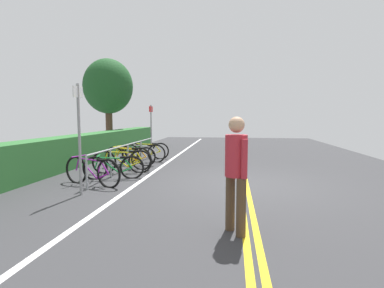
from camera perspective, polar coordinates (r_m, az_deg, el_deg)
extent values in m
cube|color=#353538|center=(7.73, 9.87, -7.72)|extent=(32.86, 11.15, 0.05)
cube|color=gold|center=(7.72, 10.47, -7.53)|extent=(29.57, 0.10, 0.00)
cube|color=gold|center=(7.72, 9.27, -7.52)|extent=(29.57, 0.10, 0.00)
cube|color=white|center=(8.08, -9.69, -6.94)|extent=(29.57, 0.12, 0.00)
cylinder|color=#9EA0A5|center=(7.35, -19.63, -5.25)|extent=(0.05, 0.05, 0.80)
cylinder|color=#9EA0A5|center=(8.57, -15.39, -3.64)|extent=(0.05, 0.05, 0.80)
cylinder|color=#9EA0A5|center=(9.84, -12.23, -2.43)|extent=(0.05, 0.05, 0.80)
cylinder|color=#9EA0A5|center=(11.13, -9.80, -1.49)|extent=(0.05, 0.05, 0.80)
cylinder|color=#9EA0A5|center=(12.43, -7.88, -0.75)|extent=(0.05, 0.05, 0.80)
cylinder|color=#9EA0A5|center=(9.79, -12.27, -0.11)|extent=(5.50, 0.04, 0.04)
torus|color=black|center=(8.16, -21.40, -4.72)|extent=(0.28, 0.71, 0.73)
torus|color=black|center=(7.41, -15.77, -5.54)|extent=(0.28, 0.71, 0.73)
cylinder|color=purple|center=(7.86, -19.44, -4.41)|extent=(0.23, 0.59, 0.50)
cylinder|color=purple|center=(7.77, -19.13, -2.86)|extent=(0.27, 0.71, 0.07)
cylinder|color=purple|center=(7.60, -17.50, -4.80)|extent=(0.09, 0.18, 0.45)
cylinder|color=purple|center=(7.55, -16.82, -5.96)|extent=(0.16, 0.38, 0.19)
cylinder|color=purple|center=(7.46, -16.48, -4.36)|extent=(0.12, 0.26, 0.31)
cylinder|color=purple|center=(8.10, -21.18, -3.64)|extent=(0.08, 0.15, 0.33)
cube|color=black|center=(7.52, -17.17, -2.98)|extent=(0.14, 0.22, 0.05)
cylinder|color=purple|center=(8.03, -20.97, -2.19)|extent=(0.45, 0.17, 0.03)
torus|color=black|center=(8.47, -18.17, -4.48)|extent=(0.23, 0.66, 0.67)
torus|color=black|center=(8.34, -11.48, -4.47)|extent=(0.23, 0.66, 0.67)
cylinder|color=#198C38|center=(8.39, -15.70, -3.97)|extent=(0.18, 0.56, 0.46)
cylinder|color=#198C38|center=(8.36, -15.30, -2.63)|extent=(0.21, 0.66, 0.07)
cylinder|color=#198C38|center=(8.35, -13.42, -4.07)|extent=(0.08, 0.17, 0.41)
cylinder|color=#198C38|center=(8.36, -12.66, -4.94)|extent=(0.13, 0.36, 0.17)
cylinder|color=#198C38|center=(8.32, -12.24, -3.60)|extent=(0.10, 0.25, 0.28)
cylinder|color=#198C38|center=(8.44, -17.87, -3.51)|extent=(0.07, 0.14, 0.30)
cube|color=black|center=(8.31, -13.01, -2.51)|extent=(0.13, 0.21, 0.05)
cylinder|color=#198C38|center=(8.40, -17.58, -2.20)|extent=(0.45, 0.15, 0.03)
torus|color=black|center=(9.28, -16.55, -3.40)|extent=(0.23, 0.72, 0.72)
torus|color=black|center=(9.15, -9.93, -3.39)|extent=(0.23, 0.72, 0.72)
cylinder|color=yellow|center=(9.21, -14.11, -2.89)|extent=(0.18, 0.60, 0.50)
cylinder|color=yellow|center=(9.17, -13.71, -1.54)|extent=(0.21, 0.72, 0.07)
cylinder|color=yellow|center=(9.16, -11.85, -2.98)|extent=(0.08, 0.18, 0.45)
cylinder|color=yellow|center=(9.18, -11.10, -3.86)|extent=(0.13, 0.39, 0.18)
cylinder|color=yellow|center=(9.14, -10.69, -2.51)|extent=(0.10, 0.26, 0.31)
cylinder|color=yellow|center=(9.25, -16.25, -2.43)|extent=(0.07, 0.15, 0.33)
cube|color=black|center=(9.13, -11.44, -1.44)|extent=(0.13, 0.21, 0.05)
cylinder|color=yellow|center=(9.22, -15.96, -1.14)|extent=(0.45, 0.14, 0.03)
torus|color=black|center=(10.17, -14.65, -2.54)|extent=(0.20, 0.74, 0.75)
torus|color=black|center=(9.66, -9.76, -2.85)|extent=(0.20, 0.74, 0.75)
cylinder|color=yellow|center=(9.96, -12.88, -2.17)|extent=(0.14, 0.56, 0.51)
cylinder|color=yellow|center=(9.90, -12.59, -0.90)|extent=(0.16, 0.67, 0.07)
cylinder|color=yellow|center=(9.79, -11.21, -2.36)|extent=(0.07, 0.17, 0.46)
cylinder|color=yellow|center=(9.76, -10.64, -3.25)|extent=(0.10, 0.36, 0.19)
cylinder|color=yellow|center=(9.69, -10.34, -1.96)|extent=(0.08, 0.25, 0.32)
cylinder|color=yellow|center=(10.12, -14.44, -1.64)|extent=(0.06, 0.14, 0.34)
cube|color=black|center=(9.73, -10.91, -0.90)|extent=(0.12, 0.21, 0.05)
cylinder|color=yellow|center=(10.07, -14.23, -0.44)|extent=(0.46, 0.11, 0.03)
torus|color=black|center=(10.69, -14.19, -2.31)|extent=(0.07, 0.69, 0.69)
torus|color=black|center=(10.37, -8.84, -2.44)|extent=(0.07, 0.69, 0.69)
cylinder|color=orange|center=(10.55, -12.23, -1.94)|extent=(0.05, 0.59, 0.47)
cylinder|color=orange|center=(10.50, -11.90, -0.83)|extent=(0.05, 0.70, 0.07)
cylinder|color=orange|center=(10.45, -10.40, -2.06)|extent=(0.04, 0.17, 0.42)
cylinder|color=orange|center=(10.43, -9.79, -2.81)|extent=(0.05, 0.37, 0.18)
cylinder|color=orange|center=(10.39, -9.45, -1.69)|extent=(0.04, 0.26, 0.29)
cylinder|color=orange|center=(10.65, -13.94, -1.52)|extent=(0.04, 0.14, 0.31)
cube|color=black|center=(10.40, -10.07, -0.78)|extent=(0.09, 0.20, 0.05)
cylinder|color=orange|center=(10.61, -13.71, -0.45)|extent=(0.46, 0.04, 0.03)
torus|color=black|center=(11.42, -11.82, -1.74)|extent=(0.08, 0.71, 0.70)
torus|color=black|center=(11.10, -6.88, -1.87)|extent=(0.08, 0.71, 0.70)
cylinder|color=silver|center=(11.28, -10.01, -1.38)|extent=(0.05, 0.59, 0.48)
cylinder|color=silver|center=(11.24, -9.70, -0.32)|extent=(0.05, 0.70, 0.07)
cylinder|color=silver|center=(11.17, -8.32, -1.50)|extent=(0.04, 0.17, 0.43)
cylinder|color=silver|center=(11.16, -7.76, -2.22)|extent=(0.05, 0.37, 0.18)
cylinder|color=silver|center=(11.11, -7.44, -1.15)|extent=(0.04, 0.25, 0.30)
cylinder|color=silver|center=(11.39, -11.59, -0.97)|extent=(0.04, 0.14, 0.32)
cube|color=black|center=(11.13, -8.01, -0.28)|extent=(0.09, 0.20, 0.05)
cylinder|color=silver|center=(11.35, -11.37, 0.04)|extent=(0.46, 0.04, 0.03)
torus|color=black|center=(12.14, -11.24, -1.35)|extent=(0.14, 0.69, 0.69)
torus|color=black|center=(11.96, -6.08, -1.38)|extent=(0.14, 0.69, 0.69)
cylinder|color=yellow|center=(12.05, -9.33, -0.99)|extent=(0.11, 0.63, 0.47)
cylinder|color=yellow|center=(12.02, -9.01, -0.03)|extent=(0.13, 0.75, 0.07)
cylinder|color=yellow|center=(11.99, -7.57, -1.08)|extent=(0.06, 0.18, 0.42)
cylinder|color=yellow|center=(11.99, -6.99, -1.71)|extent=(0.08, 0.40, 0.18)
cylinder|color=yellow|center=(11.96, -6.67, -0.74)|extent=(0.07, 0.27, 0.29)
cylinder|color=yellow|center=(12.11, -11.00, -0.65)|extent=(0.05, 0.15, 0.31)
cube|color=black|center=(11.96, -7.25, 0.04)|extent=(0.10, 0.21, 0.05)
cylinder|color=yellow|center=(12.08, -10.76, 0.29)|extent=(0.46, 0.08, 0.03)
cylinder|color=#4C3826|center=(4.34, 9.44, -11.99)|extent=(0.14, 0.14, 0.85)
cylinder|color=#4C3826|center=(4.57, 7.37, -11.09)|extent=(0.14, 0.14, 0.85)
cylinder|color=#B22633|center=(4.30, 8.51, -2.24)|extent=(0.32, 0.32, 0.60)
sphere|color=tan|center=(4.26, 8.59, 3.70)|extent=(0.23, 0.23, 0.23)
cylinder|color=#B22633|center=(4.14, 10.05, -2.86)|extent=(0.09, 0.09, 0.55)
cylinder|color=#B22633|center=(4.47, 7.07, -2.22)|extent=(0.09, 0.09, 0.55)
cylinder|color=gray|center=(6.82, -20.86, 0.73)|extent=(0.06, 0.06, 2.41)
cube|color=white|center=(6.82, -21.15, 9.33)|extent=(0.36, 0.04, 0.24)
cylinder|color=gray|center=(13.01, -7.87, 2.61)|extent=(0.06, 0.06, 2.20)
cube|color=red|center=(12.99, -7.92, 6.67)|extent=(0.36, 0.06, 0.24)
cube|color=#2D6B30|center=(12.05, -19.36, -0.62)|extent=(14.50, 0.87, 1.04)
cylinder|color=#473323|center=(16.53, -15.65, 2.69)|extent=(0.36, 0.36, 2.00)
ellipsoid|color=#1C4C21|center=(16.59, -15.85, 10.64)|extent=(2.59, 2.59, 2.88)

